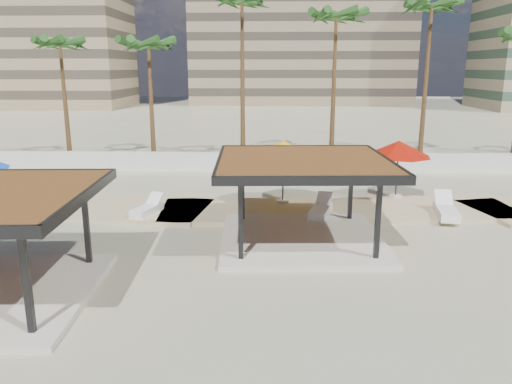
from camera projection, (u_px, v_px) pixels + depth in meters
ground at (303, 272)px, 16.07m from camera, size 200.00×200.00×0.00m
promenade at (336, 206)px, 23.43m from camera, size 44.45×7.97×0.24m
boundary_wall at (288, 162)px, 31.44m from camera, size 56.00×0.30×1.20m
building_west at (16, 10)px, 79.53m from camera, size 34.00×16.00×32.40m
building_mid at (301, 21)px, 88.11m from camera, size 38.00×16.00×30.40m
pavilion_central at (303, 192)px, 18.52m from camera, size 6.53×6.53×3.18m
umbrella_b at (283, 150)px, 22.97m from camera, size 4.29×4.29×2.94m
umbrella_c at (399, 149)px, 23.97m from camera, size 3.67×3.67×2.81m
lounger_a at (147, 209)px, 21.84m from camera, size 1.19×2.07×0.75m
lounger_b at (321, 210)px, 21.62m from camera, size 1.26×2.24×0.81m
lounger_c at (446, 211)px, 21.46m from camera, size 1.11×2.46×0.90m
palm_b at (60, 48)px, 32.79m from camera, size 3.00×3.00×8.76m
palm_c at (149, 49)px, 32.05m from camera, size 3.00×3.00×8.66m
palm_d at (242, 8)px, 32.03m from camera, size 3.00×3.00×11.41m
palm_e at (336, 22)px, 31.60m from camera, size 3.00×3.00×10.40m
palm_f at (431, 13)px, 31.48m from camera, size 3.00×3.00×10.98m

